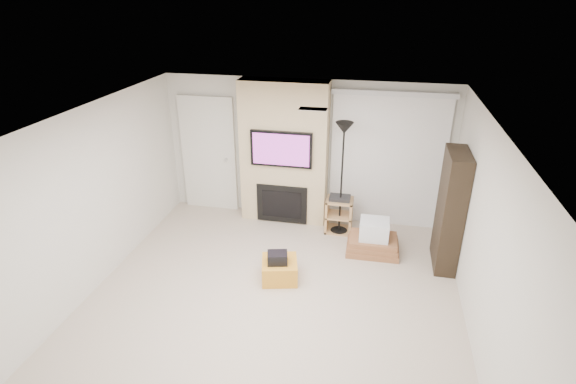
% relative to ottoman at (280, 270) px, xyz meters
% --- Properties ---
extents(floor, '(5.00, 5.50, 0.00)m').
position_rel_ottoman_xyz_m(floor, '(0.01, -0.67, -0.15)').
color(floor, '#BFAE9B').
rests_on(floor, ground).
extents(ceiling, '(5.00, 5.50, 0.00)m').
position_rel_ottoman_xyz_m(ceiling, '(0.01, -0.67, 2.35)').
color(ceiling, white).
rests_on(ceiling, wall_back).
extents(wall_back, '(5.00, 0.00, 2.50)m').
position_rel_ottoman_xyz_m(wall_back, '(0.01, 2.08, 1.10)').
color(wall_back, silver).
rests_on(wall_back, ground).
extents(wall_left, '(0.00, 5.50, 2.50)m').
position_rel_ottoman_xyz_m(wall_left, '(-2.49, -0.67, 1.10)').
color(wall_left, silver).
rests_on(wall_left, ground).
extents(wall_right, '(0.00, 5.50, 2.50)m').
position_rel_ottoman_xyz_m(wall_right, '(2.51, -0.67, 1.10)').
color(wall_right, silver).
rests_on(wall_right, ground).
extents(hvac_vent, '(0.35, 0.18, 0.01)m').
position_rel_ottoman_xyz_m(hvac_vent, '(0.41, 0.13, 2.35)').
color(hvac_vent, silver).
rests_on(hvac_vent, ceiling).
extents(ottoman, '(0.60, 0.60, 0.30)m').
position_rel_ottoman_xyz_m(ottoman, '(0.00, 0.00, 0.00)').
color(ottoman, orange).
rests_on(ottoman, floor).
extents(black_bag, '(0.32, 0.28, 0.16)m').
position_rel_ottoman_xyz_m(black_bag, '(-0.02, -0.05, 0.23)').
color(black_bag, black).
rests_on(black_bag, ottoman).
extents(fireplace_wall, '(1.50, 0.47, 2.50)m').
position_rel_ottoman_xyz_m(fireplace_wall, '(-0.34, 1.87, 1.09)').
color(fireplace_wall, '#D0B789').
rests_on(fireplace_wall, floor).
extents(entry_door, '(1.02, 0.11, 2.14)m').
position_rel_ottoman_xyz_m(entry_door, '(-1.79, 2.04, 0.90)').
color(entry_door, silver).
rests_on(entry_door, floor).
extents(vertical_blinds, '(1.98, 0.10, 2.37)m').
position_rel_ottoman_xyz_m(vertical_blinds, '(1.41, 2.03, 1.12)').
color(vertical_blinds, silver).
rests_on(vertical_blinds, floor).
extents(floor_lamp, '(0.29, 0.29, 1.95)m').
position_rel_ottoman_xyz_m(floor_lamp, '(0.70, 1.55, 1.39)').
color(floor_lamp, black).
rests_on(floor_lamp, floor).
extents(av_stand, '(0.45, 0.38, 0.66)m').
position_rel_ottoman_xyz_m(av_stand, '(0.69, 1.58, 0.20)').
color(av_stand, tan).
rests_on(av_stand, floor).
extents(box_stack, '(0.83, 0.63, 0.55)m').
position_rel_ottoman_xyz_m(box_stack, '(1.29, 1.03, 0.06)').
color(box_stack, brown).
rests_on(box_stack, floor).
extents(bookshelf, '(0.30, 0.80, 1.80)m').
position_rel_ottoman_xyz_m(bookshelf, '(2.35, 0.91, 0.75)').
color(bookshelf, black).
rests_on(bookshelf, floor).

